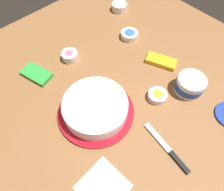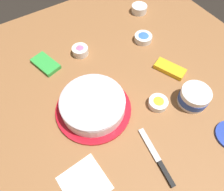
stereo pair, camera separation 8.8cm
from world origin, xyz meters
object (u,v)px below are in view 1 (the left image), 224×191
at_px(frosted_cake, 95,107).
at_px(sprinkle_bowl_blue, 129,34).
at_px(frosting_tub, 190,84).
at_px(candy_box_lower, 161,61).
at_px(spreading_knife, 170,152).
at_px(paper_napkin, 103,187).
at_px(candy_box_upper, 37,74).
at_px(sprinkle_bowl_rainbow, 119,7).
at_px(sprinkle_bowl_pink, 70,55).
at_px(sprinkle_bowl_yellow, 157,95).

height_order(frosted_cake, sprinkle_bowl_blue, frosted_cake).
bearing_deg(sprinkle_bowl_blue, frosting_tub, -7.12).
bearing_deg(candy_box_lower, frosting_tub, -34.08).
relative_size(spreading_knife, paper_napkin, 1.58).
height_order(frosted_cake, candy_box_lower, frosted_cake).
bearing_deg(candy_box_upper, frosted_cake, -3.29).
distance_m(frosted_cake, sprinkle_bowl_rainbow, 0.71).
bearing_deg(frosted_cake, candy_box_upper, -167.67).
height_order(frosted_cake, sprinkle_bowl_pink, frosted_cake).
bearing_deg(sprinkle_bowl_yellow, frosting_tub, 63.68).
bearing_deg(spreading_knife, sprinkle_bowl_rainbow, 148.42).
bearing_deg(paper_napkin, sprinkle_bowl_rainbow, 132.71).
height_order(frosted_cake, sprinkle_bowl_yellow, frosted_cake).
bearing_deg(paper_napkin, candy_box_lower, 111.47).
bearing_deg(paper_napkin, sprinkle_bowl_pink, 153.56).
distance_m(sprinkle_bowl_yellow, sprinkle_bowl_rainbow, 0.65).
xyz_separation_m(spreading_knife, candy_box_lower, (-0.31, 0.32, 0.01)).
relative_size(frosting_tub, sprinkle_bowl_pink, 1.57).
bearing_deg(frosting_tub, frosted_cake, -116.92).
distance_m(frosting_tub, sprinkle_bowl_yellow, 0.15).
bearing_deg(sprinkle_bowl_pink, paper_napkin, -26.44).
bearing_deg(paper_napkin, candy_box_upper, 170.48).
xyz_separation_m(sprinkle_bowl_blue, candy_box_lower, (0.24, -0.02, -0.01)).
bearing_deg(candy_box_lower, candy_box_upper, -148.40).
distance_m(sprinkle_bowl_yellow, sprinkle_bowl_blue, 0.40).
bearing_deg(spreading_knife, sprinkle_bowl_pink, 179.00).
height_order(frosted_cake, candy_box_upper, frosted_cake).
bearing_deg(sprinkle_bowl_pink, sprinkle_bowl_rainbow, 104.43).
distance_m(sprinkle_bowl_blue, candy_box_lower, 0.24).
height_order(sprinkle_bowl_pink, sprinkle_bowl_blue, sprinkle_bowl_pink).
relative_size(sprinkle_bowl_yellow, sprinkle_bowl_pink, 1.02).
xyz_separation_m(sprinkle_bowl_blue, candy_box_upper, (-0.11, -0.51, -0.01)).
height_order(spreading_knife, candy_box_upper, candy_box_upper).
relative_size(frosted_cake, sprinkle_bowl_blue, 3.45).
height_order(sprinkle_bowl_yellow, candy_box_upper, sprinkle_bowl_yellow).
xyz_separation_m(frosted_cake, paper_napkin, (0.24, -0.17, -0.04)).
height_order(frosted_cake, frosting_tub, frosted_cake).
xyz_separation_m(spreading_knife, sprinkle_bowl_yellow, (-0.19, 0.15, 0.01)).
relative_size(frosting_tub, paper_napkin, 0.84).
height_order(sprinkle_bowl_blue, candy_box_upper, sprinkle_bowl_blue).
bearing_deg(sprinkle_bowl_rainbow, candy_box_lower, -17.90).
height_order(sprinkle_bowl_rainbow, paper_napkin, sprinkle_bowl_rainbow).
height_order(sprinkle_bowl_yellow, candy_box_lower, sprinkle_bowl_yellow).
relative_size(spreading_knife, sprinkle_bowl_blue, 2.55).
distance_m(sprinkle_bowl_blue, paper_napkin, 0.76).
relative_size(sprinkle_bowl_blue, candy_box_upper, 0.65).
xyz_separation_m(frosted_cake, candy_box_upper, (-0.34, -0.07, -0.03)).
relative_size(sprinkle_bowl_rainbow, sprinkle_bowl_blue, 0.98).
xyz_separation_m(frosted_cake, sprinkle_bowl_blue, (-0.23, 0.43, -0.02)).
xyz_separation_m(sprinkle_bowl_blue, paper_napkin, (0.47, -0.61, -0.02)).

